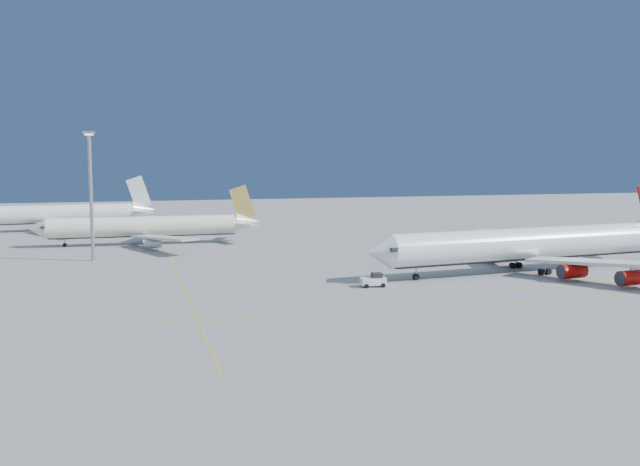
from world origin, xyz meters
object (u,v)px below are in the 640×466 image
at_px(airliner_virgin, 533,244).
at_px(pushback_tug, 374,280).
at_px(airliner_third, 53,214).
at_px(light_mast, 91,185).
at_px(airliner_etihad, 149,227).

bearing_deg(airliner_virgin, pushback_tug, -175.36).
xyz_separation_m(airliner_virgin, pushback_tug, (-35.98, -7.42, -4.30)).
height_order(airliner_virgin, airliner_third, airliner_virgin).
bearing_deg(light_mast, airliner_virgin, -23.85).
bearing_deg(pushback_tug, airliner_third, 122.37).
relative_size(airliner_virgin, airliner_etihad, 1.26).
height_order(airliner_third, light_mast, light_mast).
height_order(airliner_virgin, airliner_etihad, airliner_virgin).
xyz_separation_m(airliner_third, light_mast, (14.36, -66.75, 11.58)).
xyz_separation_m(airliner_etihad, airliner_third, (-27.14, 40.92, 0.39)).
relative_size(airliner_virgin, light_mast, 2.60).
bearing_deg(light_mast, pushback_tug, -42.56).
distance_m(airliner_etihad, pushback_tug, 79.63).
bearing_deg(airliner_etihad, airliner_third, 124.40).
bearing_deg(airliner_third, light_mast, -82.17).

